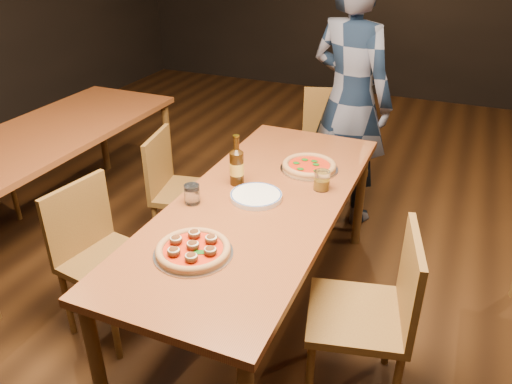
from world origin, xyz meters
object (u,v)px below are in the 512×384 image
at_px(chair_end, 333,157).
at_px(pizza_meatball, 193,249).
at_px(water_glass, 192,194).
at_px(diner, 350,100).
at_px(chair_main_nw, 109,261).
at_px(chair_main_sw, 188,192).
at_px(table_left, 47,142).
at_px(table_main, 260,212).
at_px(amber_glass, 322,180).
at_px(beer_bottle, 237,167).
at_px(chair_main_e, 357,314).
at_px(plate_stack, 256,196).
at_px(pizza_margherita, 309,166).

relative_size(chair_end, pizza_meatball, 2.90).
distance_m(water_glass, diner, 1.55).
height_order(water_glass, diner, diner).
distance_m(chair_main_nw, chair_main_sw, 0.84).
xyz_separation_m(table_left, diner, (1.83, 1.02, 0.22)).
height_order(table_main, amber_glass, amber_glass).
relative_size(table_main, diner, 1.11).
distance_m(beer_bottle, amber_glass, 0.45).
bearing_deg(water_glass, chair_main_e, -9.56).
bearing_deg(plate_stack, chair_main_sw, 147.26).
bearing_deg(water_glass, pizza_meatball, -60.06).
relative_size(table_main, beer_bottle, 7.33).
bearing_deg(chair_main_sw, table_main, -133.32).
relative_size(table_left, plate_stack, 7.55).
distance_m(chair_main_nw, water_glass, 0.58).
distance_m(table_main, water_glass, 0.36).
height_order(chair_main_sw, chair_main_e, chair_main_e).
bearing_deg(amber_glass, table_main, -137.33).
bearing_deg(pizza_meatball, chair_end, 85.29).
height_order(plate_stack, amber_glass, amber_glass).
xyz_separation_m(chair_end, pizza_meatball, (-0.15, -1.76, 0.28)).
distance_m(table_main, chair_main_sw, 0.87).
xyz_separation_m(chair_main_sw, pizza_meatball, (0.62, -0.99, 0.35)).
height_order(amber_glass, diner, diner).
distance_m(water_glass, amber_glass, 0.68).
relative_size(chair_main_sw, plate_stack, 3.23).
distance_m(table_left, chair_main_nw, 1.25).
relative_size(water_glass, diner, 0.05).
xyz_separation_m(chair_end, water_glass, (-0.37, -1.38, 0.31)).
distance_m(beer_bottle, diner, 1.25).
bearing_deg(chair_main_sw, diner, -54.56).
height_order(table_main, chair_main_e, chair_main_e).
bearing_deg(water_glass, chair_end, 75.07).
bearing_deg(pizza_meatball, plate_stack, 84.39).
bearing_deg(chair_main_e, pizza_meatball, -84.37).
bearing_deg(chair_main_nw, chair_end, -16.42).
height_order(chair_end, amber_glass, chair_end).
bearing_deg(water_glass, chair_main_sw, 123.71).
height_order(table_main, plate_stack, plate_stack).
xyz_separation_m(table_main, water_glass, (-0.30, -0.16, 0.12)).
xyz_separation_m(amber_glass, diner, (-0.12, 1.09, 0.10)).
relative_size(chair_main_sw, water_glass, 8.68).
distance_m(chair_main_sw, chair_main_e, 1.51).
relative_size(beer_bottle, diner, 0.15).
relative_size(table_main, chair_main_sw, 2.34).
bearing_deg(chair_main_e, chair_main_sw, -133.56).
bearing_deg(beer_bottle, pizza_meatball, -81.04).
height_order(chair_main_sw, pizza_margherita, chair_main_sw).
bearing_deg(amber_glass, chair_main_sw, 167.66).
xyz_separation_m(table_main, beer_bottle, (-0.18, 0.12, 0.17)).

